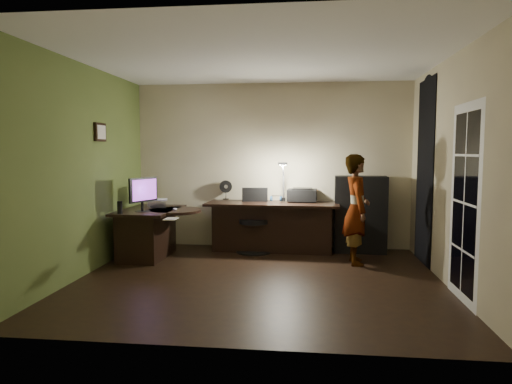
# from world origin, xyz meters

# --- Properties ---
(floor) EXTENTS (4.50, 4.00, 0.01)m
(floor) POSITION_xyz_m (0.00, 0.00, -0.01)
(floor) COLOR black
(floor) RESTS_ON ground
(ceiling) EXTENTS (4.50, 4.00, 0.01)m
(ceiling) POSITION_xyz_m (0.00, 0.00, 2.71)
(ceiling) COLOR silver
(ceiling) RESTS_ON floor
(wall_back) EXTENTS (4.50, 0.01, 2.70)m
(wall_back) POSITION_xyz_m (0.00, 2.00, 1.35)
(wall_back) COLOR tan
(wall_back) RESTS_ON floor
(wall_front) EXTENTS (4.50, 0.01, 2.70)m
(wall_front) POSITION_xyz_m (0.00, -2.00, 1.35)
(wall_front) COLOR tan
(wall_front) RESTS_ON floor
(wall_left) EXTENTS (0.01, 4.00, 2.70)m
(wall_left) POSITION_xyz_m (-2.25, 0.00, 1.35)
(wall_left) COLOR tan
(wall_left) RESTS_ON floor
(wall_right) EXTENTS (0.01, 4.00, 2.70)m
(wall_right) POSITION_xyz_m (2.25, 0.00, 1.35)
(wall_right) COLOR tan
(wall_right) RESTS_ON floor
(green_wall_overlay) EXTENTS (0.00, 4.00, 2.70)m
(green_wall_overlay) POSITION_xyz_m (-2.24, 0.00, 1.35)
(green_wall_overlay) COLOR #56692F
(green_wall_overlay) RESTS_ON floor
(arched_doorway) EXTENTS (0.01, 0.90, 2.60)m
(arched_doorway) POSITION_xyz_m (2.24, 1.15, 1.30)
(arched_doorway) COLOR black
(arched_doorway) RESTS_ON floor
(french_door) EXTENTS (0.02, 0.92, 2.10)m
(french_door) POSITION_xyz_m (2.24, -0.55, 1.05)
(french_door) COLOR white
(french_door) RESTS_ON floor
(framed_picture) EXTENTS (0.04, 0.30, 0.25)m
(framed_picture) POSITION_xyz_m (-2.22, 0.45, 1.85)
(framed_picture) COLOR black
(framed_picture) RESTS_ON wall_left
(desk_left) EXTENTS (0.80, 1.28, 0.73)m
(desk_left) POSITION_xyz_m (-1.75, 1.00, 0.37)
(desk_left) COLOR black
(desk_left) RESTS_ON floor
(desk_right) EXTENTS (2.11, 0.80, 0.78)m
(desk_right) POSITION_xyz_m (0.04, 1.63, 0.39)
(desk_right) COLOR black
(desk_right) RESTS_ON floor
(cabinet) EXTENTS (0.82, 0.43, 1.20)m
(cabinet) POSITION_xyz_m (1.43, 1.76, 0.60)
(cabinet) COLOR black
(cabinet) RESTS_ON floor
(laptop_stand) EXTENTS (0.33, 0.30, 0.11)m
(laptop_stand) POSITION_xyz_m (-1.72, 1.25, 0.78)
(laptop_stand) COLOR silver
(laptop_stand) RESTS_ON desk_left
(laptop) EXTENTS (0.42, 0.41, 0.24)m
(laptop) POSITION_xyz_m (-1.72, 1.25, 0.96)
(laptop) COLOR silver
(laptop) RESTS_ON laptop_stand
(monitor) EXTENTS (0.31, 0.55, 0.36)m
(monitor) POSITION_xyz_m (-1.76, 0.75, 0.90)
(monitor) COLOR black
(monitor) RESTS_ON desk_left
(mouse) EXTENTS (0.09, 0.10, 0.03)m
(mouse) POSITION_xyz_m (-1.35, 1.00, 0.74)
(mouse) COLOR silver
(mouse) RESTS_ON desk_left
(phone) EXTENTS (0.10, 0.13, 0.01)m
(phone) POSITION_xyz_m (-1.47, 1.17, 0.73)
(phone) COLOR black
(phone) RESTS_ON desk_left
(pen) EXTENTS (0.10, 0.13, 0.01)m
(pen) POSITION_xyz_m (-1.56, 1.15, 0.73)
(pen) COLOR black
(pen) RESTS_ON desk_left
(speaker) EXTENTS (0.08, 0.08, 0.18)m
(speaker) POSITION_xyz_m (-1.98, 0.49, 0.81)
(speaker) COLOR black
(speaker) RESTS_ON desk_left
(notepad) EXTENTS (0.15, 0.22, 0.01)m
(notepad) POSITION_xyz_m (-1.14, 0.11, 0.73)
(notepad) COLOR silver
(notepad) RESTS_ON desk_left
(desk_fan) EXTENTS (0.23, 0.16, 0.32)m
(desk_fan) POSITION_xyz_m (-0.75, 1.89, 0.95)
(desk_fan) COLOR black
(desk_fan) RESTS_ON desk_right
(headphones) EXTENTS (0.21, 0.12, 0.09)m
(headphones) POSITION_xyz_m (0.10, 1.76, 0.84)
(headphones) COLOR #29598E
(headphones) RESTS_ON desk_right
(printer) EXTENTS (0.48, 0.38, 0.21)m
(printer) POSITION_xyz_m (0.51, 1.80, 0.90)
(printer) COLOR black
(printer) RESTS_ON desk_right
(desk_lamp) EXTENTS (0.23, 0.33, 0.66)m
(desk_lamp) POSITION_xyz_m (0.21, 1.71, 1.13)
(desk_lamp) COLOR black
(desk_lamp) RESTS_ON desk_right
(office_chair) EXTENTS (0.59, 0.59, 1.01)m
(office_chair) POSITION_xyz_m (-0.23, 1.52, 0.50)
(office_chair) COLOR black
(office_chair) RESTS_ON floor
(person) EXTENTS (0.41, 0.58, 1.55)m
(person) POSITION_xyz_m (1.28, 0.97, 0.78)
(person) COLOR #D8A88C
(person) RESTS_ON floor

